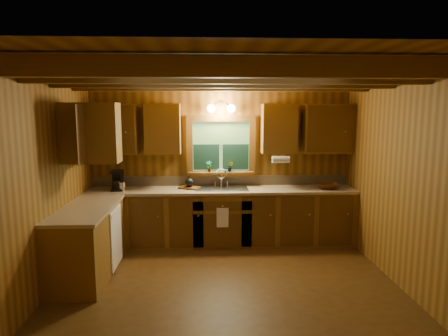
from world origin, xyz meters
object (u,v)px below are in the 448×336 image
coffee_maker (118,180)px  wicker_basket (327,186)px  sink (222,191)px  cutting_board (189,188)px

coffee_maker → wicker_basket: size_ratio=0.92×
coffee_maker → wicker_basket: (3.29, -0.05, -0.11)m
coffee_maker → sink: bearing=-4.9°
sink → coffee_maker: size_ratio=2.63×
coffee_maker → cutting_board: coffee_maker is taller
coffee_maker → wicker_basket: coffee_maker is taller
sink → coffee_maker: 1.64m
sink → cutting_board: size_ratio=2.73×
coffee_maker → cutting_board: 1.12m
coffee_maker → wicker_basket: bearing=-6.6°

